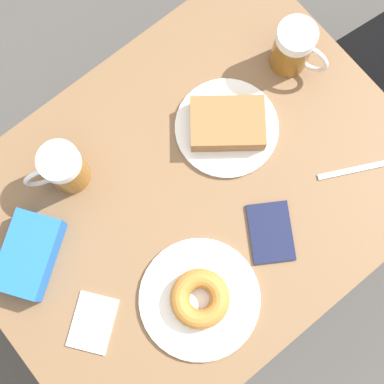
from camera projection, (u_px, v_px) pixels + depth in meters
The scene contains 10 objects.
ground_plane at pixel (192, 237), 1.84m from camera, with size 8.00×8.00×0.00m, color #474442.
table at pixel (192, 200), 1.20m from camera, with size 0.72×0.95×0.73m.
plate_with_cake at pixel (227, 125), 1.14m from camera, with size 0.23×0.23×0.05m.
plate_with_donut at pixel (200, 299), 1.07m from camera, with size 0.25×0.25×0.05m.
beer_mug_left at pixel (63, 169), 1.08m from camera, with size 0.08×0.13×0.13m.
beer_mug_center at pixel (294, 48), 1.14m from camera, with size 0.13×0.08×0.13m.
napkin_folded at pixel (93, 323), 1.08m from camera, with size 0.13×0.14×0.00m.
fork at pixel (360, 169), 1.14m from camera, with size 0.10×0.17×0.00m.
passport_near_edge at pixel (271, 232), 1.11m from camera, with size 0.15×0.14×0.01m.
blue_pouch at pixel (29, 255), 1.08m from camera, with size 0.18×0.19×0.05m.
Camera 1 is at (0.18, -0.15, 1.84)m, focal length 50.00 mm.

